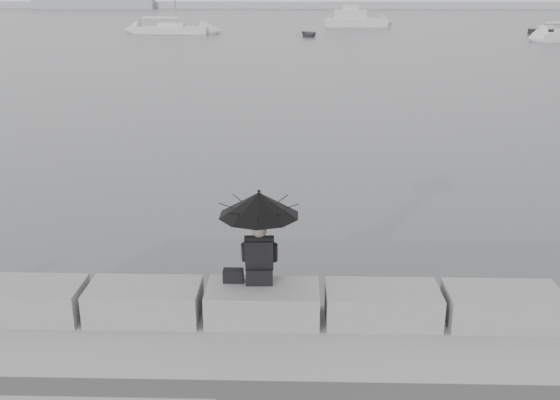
{
  "coord_description": "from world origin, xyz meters",
  "views": [
    {
      "loc": [
        0.46,
        -8.38,
        5.03
      ],
      "look_at": [
        0.15,
        3.0,
        1.13
      ],
      "focal_mm": 40.0,
      "sensor_mm": 36.0,
      "label": 1
    }
  ],
  "objects_px": {
    "small_motorboat": "(551,31)",
    "seated_person": "(259,216)",
    "sailboat_left": "(172,29)",
    "motor_cruiser": "(356,20)",
    "dinghy": "(309,34)"
  },
  "relations": [
    {
      "from": "small_motorboat",
      "to": "seated_person",
      "type": "bearing_deg",
      "value": -117.7
    },
    {
      "from": "seated_person",
      "to": "sailboat_left",
      "type": "height_order",
      "value": "sailboat_left"
    },
    {
      "from": "sailboat_left",
      "to": "motor_cruiser",
      "type": "bearing_deg",
      "value": 33.98
    },
    {
      "from": "sailboat_left",
      "to": "small_motorboat",
      "type": "distance_m",
      "value": 42.9
    },
    {
      "from": "motor_cruiser",
      "to": "small_motorboat",
      "type": "distance_m",
      "value": 24.65
    },
    {
      "from": "motor_cruiser",
      "to": "dinghy",
      "type": "bearing_deg",
      "value": -111.47
    },
    {
      "from": "seated_person",
      "to": "small_motorboat",
      "type": "height_order",
      "value": "seated_person"
    },
    {
      "from": "seated_person",
      "to": "dinghy",
      "type": "height_order",
      "value": "seated_person"
    },
    {
      "from": "small_motorboat",
      "to": "dinghy",
      "type": "xyz_separation_m",
      "value": [
        -27.31,
        -3.79,
        -0.02
      ]
    },
    {
      "from": "seated_person",
      "to": "small_motorboat",
      "type": "relative_size",
      "value": 0.3
    },
    {
      "from": "small_motorboat",
      "to": "dinghy",
      "type": "relative_size",
      "value": 1.32
    },
    {
      "from": "motor_cruiser",
      "to": "seated_person",
      "type": "bearing_deg",
      "value": -96.52
    },
    {
      "from": "motor_cruiser",
      "to": "small_motorboat",
      "type": "bearing_deg",
      "value": -33.14
    },
    {
      "from": "seated_person",
      "to": "small_motorboat",
      "type": "xyz_separation_m",
      "value": [
        29.07,
        65.19,
        -1.68
      ]
    },
    {
      "from": "seated_person",
      "to": "sailboat_left",
      "type": "xyz_separation_m",
      "value": [
        -13.83,
        65.22,
        -1.48
      ]
    }
  ]
}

